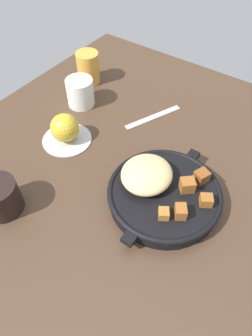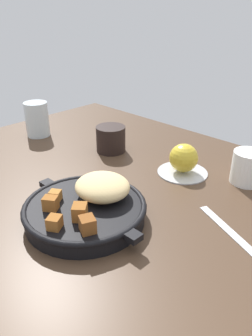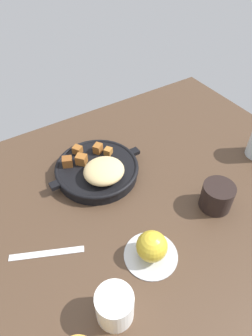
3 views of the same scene
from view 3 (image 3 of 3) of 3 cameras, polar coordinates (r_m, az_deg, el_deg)
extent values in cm
cube|color=#473323|center=(82.92, 1.75, -6.08)|extent=(115.86, 86.75, 2.40)
cylinder|color=black|center=(86.87, -5.53, -0.47)|extent=(23.30, 23.30, 3.36)
torus|color=black|center=(85.87, -5.59, 0.19)|extent=(24.03, 24.03, 1.20)
cube|color=black|center=(83.17, -13.41, -3.23)|extent=(2.64, 2.40, 1.20)
cube|color=black|center=(90.66, 1.60, 3.12)|extent=(2.64, 2.40, 1.20)
ellipsoid|color=#DBBC7F|center=(81.16, -4.23, -0.54)|extent=(11.29, 10.65, 4.36)
cube|color=#935623|center=(89.98, -9.24, 3.44)|extent=(3.19, 3.25, 2.25)
cube|color=#935623|center=(89.42, -5.39, 3.75)|extent=(3.38, 3.25, 2.63)
cube|color=brown|center=(86.28, -11.13, 1.18)|extent=(3.52, 3.39, 2.75)
cube|color=#935623|center=(86.19, -8.49, 1.61)|extent=(3.78, 3.81, 2.87)
cube|color=#A86B2D|center=(88.65, -3.41, 3.19)|extent=(2.91, 2.86, 2.00)
cylinder|color=#B7BABF|center=(71.97, 4.75, -16.19)|extent=(12.50, 12.50, 0.60)
sphere|color=gold|center=(68.65, 4.94, -14.64)|extent=(7.07, 7.07, 7.07)
cube|color=silver|center=(74.41, -14.86, -15.43)|extent=(16.37, 8.46, 0.36)
cylinder|color=white|center=(63.16, -2.17, -24.84)|extent=(7.49, 7.49, 7.75)
cylinder|color=black|center=(80.82, 16.94, -5.20)|extent=(8.29, 8.29, 7.29)
camera|label=1|loc=(0.94, 10.82, 39.26)|focal=32.97mm
camera|label=2|loc=(0.94, -44.16, 17.71)|focal=35.22mm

